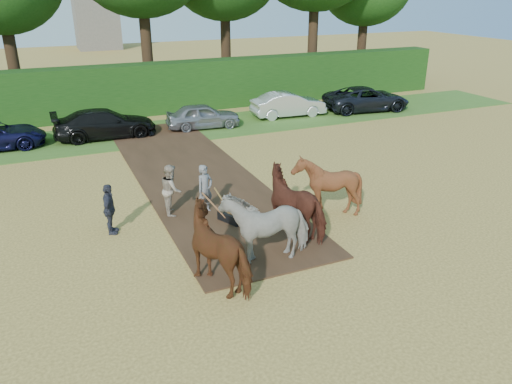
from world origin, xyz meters
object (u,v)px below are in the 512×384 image
spectator_near (171,190)px  plough_team (280,212)px  spectator_far (109,209)px  parked_cars (135,121)px

spectator_near → plough_team: 4.20m
spectator_far → plough_team: (4.61, -2.70, 0.21)m
spectator_near → spectator_far: bearing=118.3°
spectator_far → plough_team: 5.35m
parked_cars → spectator_far: bearing=-104.9°
spectator_far → plough_team: plough_team is taller
spectator_far → parked_cars: spectator_far is taller
spectator_near → spectator_far: (-2.16, -0.70, -0.05)m
spectator_far → parked_cars: (2.95, 11.09, -0.11)m
parked_cars → spectator_near: bearing=-94.3°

